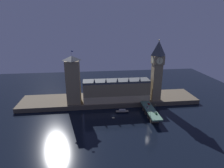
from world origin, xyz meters
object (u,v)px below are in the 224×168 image
at_px(car_southbound_trail, 149,104).
at_px(clock_tower, 157,69).
at_px(street_lamp_mid, 155,106).
at_px(street_lamp_far, 143,101).
at_px(street_lamp_near, 151,113).
at_px(car_southbound_lead, 156,113).
at_px(pedestrian_far_rail, 145,106).
at_px(victoria_tower, 73,80).
at_px(boat_upstream, 122,111).
at_px(pedestrian_near_rail, 149,112).
at_px(car_northbound_lead, 147,107).

bearing_deg(car_southbound_trail, clock_tower, 53.76).
xyz_separation_m(street_lamp_mid, street_lamp_far, (-9.95, 14.72, -0.02)).
bearing_deg(street_lamp_near, clock_tower, 66.04).
relative_size(car_southbound_lead, pedestrian_far_rail, 2.26).
relative_size(victoria_tower, street_lamp_far, 10.26).
distance_m(pedestrian_far_rail, street_lamp_near, 22.64).
height_order(street_lamp_near, street_lamp_far, street_lamp_far).
relative_size(pedestrian_far_rail, street_lamp_far, 0.30).
relative_size(victoria_tower, pedestrian_far_rail, 33.75).
height_order(clock_tower, car_southbound_trail, clock_tower).
xyz_separation_m(victoria_tower, street_lamp_far, (78.24, -19.67, -22.29)).
bearing_deg(street_lamp_near, car_southbound_trail, 75.58).
height_order(victoria_tower, car_southbound_lead, victoria_tower).
relative_size(car_southbound_trail, street_lamp_near, 0.66).
height_order(clock_tower, car_southbound_lead, clock_tower).
bearing_deg(pedestrian_far_rail, boat_upstream, 171.02).
xyz_separation_m(pedestrian_far_rail, boat_upstream, (-24.31, 3.84, -7.06)).
bearing_deg(pedestrian_near_rail, car_northbound_lead, 78.82).
height_order(clock_tower, victoria_tower, clock_tower).
relative_size(clock_tower, car_southbound_lead, 17.58).
bearing_deg(street_lamp_near, car_northbound_lead, 82.09).
distance_m(street_lamp_near, street_lamp_far, 29.44).
bearing_deg(pedestrian_far_rail, pedestrian_near_rail, -90.00).
bearing_deg(street_lamp_mid, street_lamp_far, 124.05).
bearing_deg(street_lamp_far, car_northbound_lead, -75.09).
xyz_separation_m(pedestrian_near_rail, boat_upstream, (-24.31, 18.53, -6.98)).
bearing_deg(victoria_tower, car_northbound_lead, -20.19).
bearing_deg(street_lamp_mid, pedestrian_near_rail, -143.98).
xyz_separation_m(car_southbound_lead, street_lamp_mid, (2.69, 10.15, 3.10)).
distance_m(clock_tower, pedestrian_far_rail, 47.60).
relative_size(pedestrian_far_rail, street_lamp_near, 0.31).
relative_size(clock_tower, car_southbound_trail, 18.51).
distance_m(car_southbound_lead, pedestrian_near_rail, 7.57).
bearing_deg(boat_upstream, street_lamp_far, 7.46).
distance_m(car_northbound_lead, car_southbound_trail, 10.00).
bearing_deg(car_northbound_lead, victoria_tower, 159.81).
height_order(clock_tower, pedestrian_far_rail, clock_tower).
relative_size(victoria_tower, car_southbound_lead, 14.91).
xyz_separation_m(car_southbound_trail, street_lamp_far, (-7.26, 1.20, 3.12)).
relative_size(car_northbound_lead, pedestrian_near_rail, 2.68).
distance_m(car_southbound_trail, street_lamp_far, 7.99).
distance_m(pedestrian_near_rail, street_lamp_mid, 12.16).
bearing_deg(pedestrian_near_rail, boat_upstream, 142.68).
distance_m(street_lamp_near, boat_upstream, 36.88).
bearing_deg(clock_tower, car_northbound_lead, -123.49).
bearing_deg(street_lamp_far, street_lamp_mid, -55.95).
distance_m(car_southbound_lead, boat_upstream, 38.60).
bearing_deg(car_southbound_trail, street_lamp_mid, -78.76).
bearing_deg(clock_tower, pedestrian_near_rail, -117.62).
bearing_deg(street_lamp_far, street_lamp_near, -90.00).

